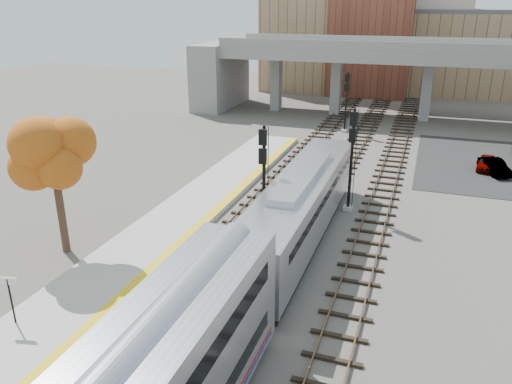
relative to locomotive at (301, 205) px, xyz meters
The scene contains 15 objects.
ground 8.15m from the locomotive, 97.34° to the right, with size 160.00×160.00×0.00m, color #47423D.
platform 11.52m from the locomotive, 136.74° to the right, with size 4.50×60.00×0.35m, color #9E9E99.
yellow_strip 10.21m from the locomotive, 129.29° to the right, with size 0.70×60.00×0.01m, color yellow.
tracks 5.22m from the locomotive, 90.81° to the left, with size 10.70×95.00×0.25m.
overpass 37.61m from the locomotive, 83.99° to the left, with size 54.00×12.00×9.50m.
buildings_far 59.07m from the locomotive, 89.74° to the left, with size 43.00×21.00×20.60m.
parking_lot 24.16m from the locomotive, 57.28° to the left, with size 14.00×18.00×0.04m, color black.
locomotive is the anchor object (origin of this frame).
signal_mast_near 2.57m from the locomotive, 159.21° to the right, with size 0.60×0.64×7.09m.
signal_mast_mid 5.99m from the locomotive, 70.02° to the left, with size 0.60×0.64×7.13m.
signal_mast_far 27.81m from the locomotive, 94.33° to the left, with size 0.60×0.64×6.59m.
station_sign 16.03m from the locomotive, 126.85° to the right, with size 0.89×0.27×2.27m.
tree 14.26m from the locomotive, 154.54° to the right, with size 3.60×3.60×7.89m.
car_a 21.98m from the locomotive, 57.51° to the left, with size 1.43×3.55×1.21m, color #99999E.
car_b 21.45m from the locomotive, 54.85° to the left, with size 1.31×3.77×1.24m, color #99999E.
Camera 1 is at (7.51, -19.03, 13.56)m, focal length 35.00 mm.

